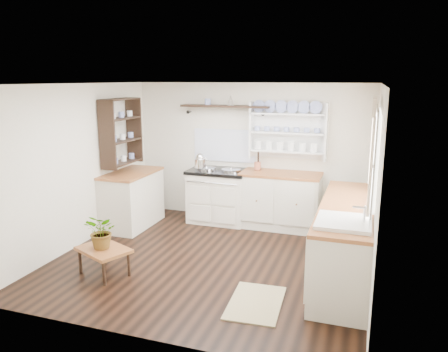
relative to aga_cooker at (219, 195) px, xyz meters
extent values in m
cube|color=black|center=(0.44, -1.57, -0.45)|extent=(4.00, 3.80, 0.01)
cube|color=beige|center=(0.44, 0.33, 0.70)|extent=(4.00, 0.02, 2.30)
cube|color=beige|center=(2.44, -1.57, 0.70)|extent=(0.02, 3.80, 2.30)
cube|color=beige|center=(-1.56, -1.57, 0.70)|extent=(0.02, 3.80, 2.30)
cube|color=white|center=(0.44, -1.57, 1.85)|extent=(4.00, 3.80, 0.01)
cube|color=white|center=(2.40, -1.42, 1.05)|extent=(0.04, 1.40, 1.00)
cube|color=white|center=(2.38, -1.42, 1.05)|extent=(0.02, 1.50, 1.10)
cube|color=beige|center=(2.36, -1.42, 1.63)|extent=(0.04, 1.55, 0.18)
cube|color=silver|center=(0.00, 0.00, -0.03)|extent=(0.95, 0.62, 0.84)
cube|color=black|center=(0.00, 0.00, 0.41)|extent=(0.99, 0.66, 0.05)
cylinder|color=silver|center=(-0.22, 0.00, 0.45)|extent=(0.32, 0.32, 0.03)
cylinder|color=silver|center=(0.22, 0.00, 0.45)|extent=(0.32, 0.32, 0.03)
cylinder|color=silver|center=(0.00, -0.35, 0.29)|extent=(0.85, 0.02, 0.02)
cube|color=beige|center=(1.04, 0.03, -0.01)|extent=(1.25, 0.60, 0.88)
cube|color=brown|center=(1.04, 0.03, 0.43)|extent=(1.27, 0.63, 0.04)
cube|color=beige|center=(2.14, -1.47, -0.01)|extent=(0.60, 2.40, 0.88)
cube|color=brown|center=(2.14, -1.47, 0.43)|extent=(0.62, 2.43, 0.04)
cube|color=white|center=(2.14, -2.22, 0.35)|extent=(0.55, 0.60, 0.28)
cylinder|color=silver|center=(2.34, -2.22, 0.55)|extent=(0.02, 0.02, 0.22)
cube|color=beige|center=(-1.26, -0.67, -0.01)|extent=(0.60, 1.10, 0.88)
cube|color=brown|center=(-1.26, -0.67, 0.43)|extent=(0.62, 1.13, 0.04)
cube|color=white|center=(1.09, 0.31, 1.10)|extent=(1.20, 0.03, 0.90)
cube|color=white|center=(1.09, 0.22, 1.10)|extent=(1.20, 0.22, 0.02)
cylinder|color=navy|center=(1.09, 0.23, 1.37)|extent=(0.20, 0.02, 0.20)
cube|color=black|center=(0.04, 0.20, 1.47)|extent=(1.50, 0.24, 0.04)
cone|color=black|center=(-0.61, 0.27, 1.36)|extent=(0.06, 0.20, 0.06)
cone|color=black|center=(0.69, 0.27, 1.36)|extent=(0.06, 0.20, 0.06)
cube|color=black|center=(-1.40, -0.67, 1.10)|extent=(0.28, 0.80, 1.05)
cylinder|color=#AB5A3E|center=(0.63, 0.11, 0.52)|extent=(0.11, 0.11, 0.13)
cube|color=brown|center=(-0.65, -2.40, -0.13)|extent=(0.75, 0.66, 0.04)
cylinder|color=black|center=(-0.96, -2.46, -0.30)|extent=(0.04, 0.04, 0.30)
cylinder|color=black|center=(-0.82, -2.14, -0.30)|extent=(0.04, 0.04, 0.30)
cylinder|color=black|center=(-0.48, -2.67, -0.30)|extent=(0.04, 0.04, 0.30)
cylinder|color=black|center=(-0.34, -2.35, -0.30)|extent=(0.04, 0.04, 0.30)
imported|color=#3F7233|center=(-0.65, -2.40, 0.11)|extent=(0.47, 0.43, 0.43)
cube|color=olive|center=(1.30, -2.51, -0.44)|extent=(0.60, 0.88, 0.02)
camera|label=1|loc=(2.34, -6.67, 1.91)|focal=35.00mm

